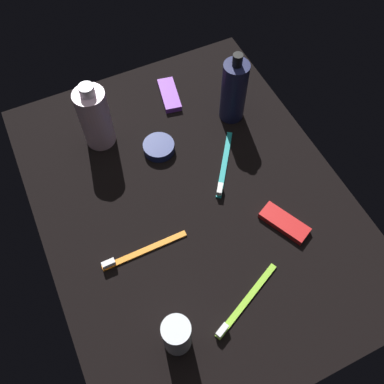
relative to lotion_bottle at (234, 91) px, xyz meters
The scene contains 10 objects.
ground_plane 26.96cm from the lotion_bottle, 132.90° to the left, with size 84.00×64.00×1.20cm, color black.
lotion_bottle is the anchor object (origin of this frame).
bodywash_bottle 31.73cm from the lotion_bottle, 78.53° to the left, with size 6.86×6.86×17.24cm.
deodorant_stick 54.59cm from the lotion_bottle, 141.99° to the left, with size 5.01×5.01×10.11cm, color silver.
toothbrush_teal 17.61cm from the lotion_bottle, 146.19° to the left, with size 15.34×11.45×2.10cm.
toothbrush_lime 47.24cm from the lotion_bottle, 154.79° to the left, with size 8.65×16.84×2.10cm.
toothbrush_orange 41.98cm from the lotion_bottle, 125.86° to the left, with size 1.24×18.00×2.10cm.
snack_bar_red 32.11cm from the lotion_bottle, behind, with size 10.40×4.00×1.50cm, color red.
snack_bar_purple 17.85cm from the lotion_bottle, 43.89° to the left, with size 10.40×4.00×1.50cm, color purple.
cream_tin_left 21.36cm from the lotion_bottle, 96.69° to the left, with size 7.19×7.19×2.19cm, color navy.
Camera 1 is at (-40.29, 18.94, 78.98)cm, focal length 39.35 mm.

